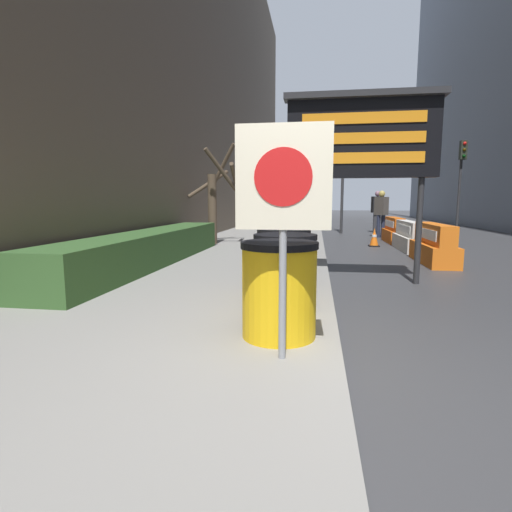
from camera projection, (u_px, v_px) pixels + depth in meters
ground_plane at (345, 386)px, 3.03m from camera, size 120.00×120.00×0.00m
sidewalk_left at (91, 362)px, 3.33m from camera, size 4.16×56.00×0.12m
hedge_strip at (150, 248)px, 8.09m from camera, size 0.90×6.95×0.66m
bare_tree at (216, 196)px, 11.87m from camera, size 1.70×1.83×2.99m
barrel_drum_foreground at (279, 289)px, 3.72m from camera, size 0.72×0.72×0.90m
barrel_drum_middle at (285, 273)px, 4.54m from camera, size 0.72×0.72×0.90m
barrel_drum_back at (284, 262)px, 5.37m from camera, size 0.72×0.72×0.90m
warning_sign at (283, 194)px, 3.06m from camera, size 0.74×0.08×1.85m
message_board at (362, 139)px, 6.59m from camera, size 2.57×0.36×3.14m
jersey_barrier_orange_near at (434, 246)px, 8.98m from camera, size 0.60×2.06×0.89m
jersey_barrier_white at (409, 237)px, 11.40m from camera, size 0.52×2.19×0.83m
jersey_barrier_orange_far at (394, 231)px, 13.55m from camera, size 0.53×1.87×0.85m
traffic_cone_near at (374, 238)px, 12.31m from camera, size 0.32×0.32×0.57m
traffic_light_near_curb at (343, 165)px, 16.92m from camera, size 0.28×0.44×4.01m
traffic_light_far_side at (462, 166)px, 18.29m from camera, size 0.28×0.45×4.12m
pedestrian_worker at (377, 208)px, 17.68m from camera, size 0.53×0.39×1.84m
pedestrian_passerby at (381, 210)px, 15.29m from camera, size 0.51×0.54×1.79m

